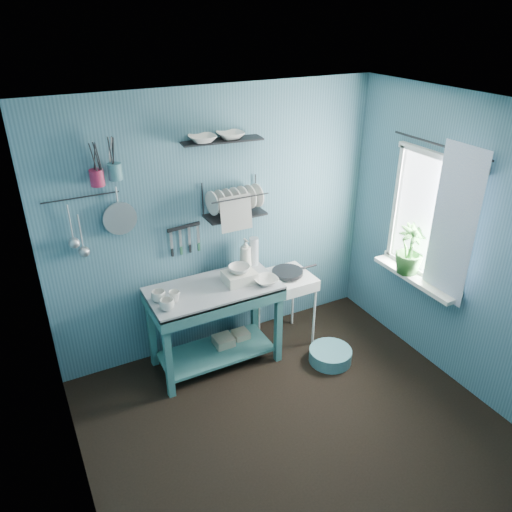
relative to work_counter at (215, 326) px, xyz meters
name	(u,v)px	position (x,y,z in m)	size (l,w,h in m)	color
floor	(299,432)	(0.23, -1.13, -0.42)	(3.20, 3.20, 0.00)	black
ceiling	(316,117)	(0.23, -1.13, 2.08)	(3.20, 3.20, 0.00)	silver
wall_back	(219,224)	(0.23, 0.37, 0.83)	(3.20, 3.20, 0.00)	#386273
wall_front	(485,456)	(0.23, -2.63, 0.83)	(3.20, 3.20, 0.00)	#386273
wall_left	(65,371)	(-1.37, -1.13, 0.83)	(3.00, 3.00, 0.00)	#386273
wall_right	(470,253)	(1.83, -1.13, 0.83)	(3.00, 3.00, 0.00)	#386273
work_counter	(215,326)	(0.00, 0.00, 0.00)	(1.17, 0.59, 0.83)	#336C6C
mug_left	(167,305)	(-0.48, -0.16, 0.46)	(0.12, 0.12, 0.10)	silver
mug_mid	(175,296)	(-0.38, -0.06, 0.46)	(0.10, 0.10, 0.09)	silver
mug_right	(159,296)	(-0.50, 0.00, 0.46)	(0.12, 0.12, 0.10)	silver
wash_tub	(240,277)	(0.25, -0.02, 0.47)	(0.28, 0.22, 0.10)	silver
tub_bowl	(239,269)	(0.25, -0.02, 0.55)	(0.20, 0.20, 0.06)	silver
soap_bottle	(245,254)	(0.42, 0.20, 0.56)	(0.12, 0.12, 0.30)	silver
water_bottle	(254,251)	(0.52, 0.22, 0.56)	(0.09, 0.09, 0.28)	#B0BBC4
counter_bowl	(266,280)	(0.45, -0.15, 0.44)	(0.22, 0.22, 0.05)	silver
hotplate_stand	(286,308)	(0.78, 0.02, -0.05)	(0.46, 0.46, 0.74)	white
frying_pan	(287,272)	(0.78, 0.02, 0.36)	(0.30, 0.30, 0.04)	black
knife_strip	(184,227)	(-0.12, 0.34, 0.89)	(0.32, 0.02, 0.03)	black
dish_rack	(235,199)	(0.34, 0.24, 1.11)	(0.55, 0.24, 0.32)	black
upper_shelf	(222,141)	(0.25, 0.27, 1.64)	(0.70, 0.18, 0.01)	black
shelf_bowl_left	(203,148)	(0.07, 0.27, 1.60)	(0.23, 0.23, 0.06)	silver
shelf_bowl_right	(230,134)	(0.33, 0.27, 1.68)	(0.23, 0.23, 0.06)	silver
utensil_cup_magenta	(97,178)	(-0.81, 0.29, 1.47)	(0.11, 0.11, 0.13)	maroon
utensil_cup_teal	(115,172)	(-0.67, 0.29, 1.49)	(0.11, 0.11, 0.13)	#3A7079
colander	(120,218)	(-0.67, 0.32, 1.09)	(0.28, 0.28, 0.03)	#A6AAAE
ladle_outer	(70,223)	(-1.06, 0.33, 1.12)	(0.01, 0.01, 0.30)	#A6AAAE
ladle_inner	(80,232)	(-0.99, 0.33, 1.03)	(0.01, 0.01, 0.30)	#A6AAAE
hook_rail	(81,197)	(-0.95, 0.34, 1.31)	(0.01, 0.01, 0.60)	black
window_glass	(431,218)	(1.82, -0.68, 0.98)	(1.10, 1.10, 0.00)	white
windowsill	(414,278)	(1.73, -0.68, 0.39)	(0.16, 0.95, 0.04)	white
curtain	(453,226)	(1.75, -0.98, 1.03)	(1.35, 1.35, 0.00)	white
curtain_rod	(440,145)	(1.77, -0.68, 1.63)	(0.02, 0.02, 1.05)	black
potted_plant	(410,250)	(1.72, -0.58, 0.65)	(0.26, 0.26, 0.47)	#2F692A
storage_tin_large	(224,346)	(0.10, 0.05, -0.31)	(0.18, 0.18, 0.22)	#9C9275
storage_tin_small	(241,340)	(0.30, 0.08, -0.32)	(0.15, 0.15, 0.20)	#9C9275
floor_basin	(330,355)	(0.98, -0.50, -0.35)	(0.41, 0.41, 0.13)	teal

